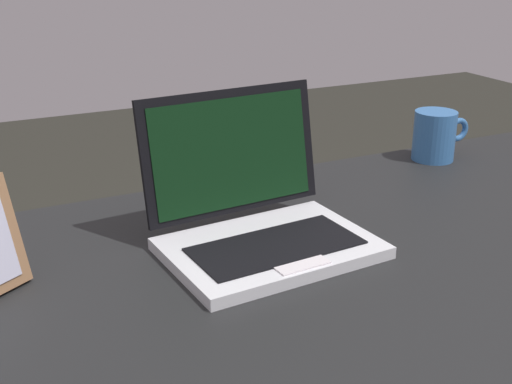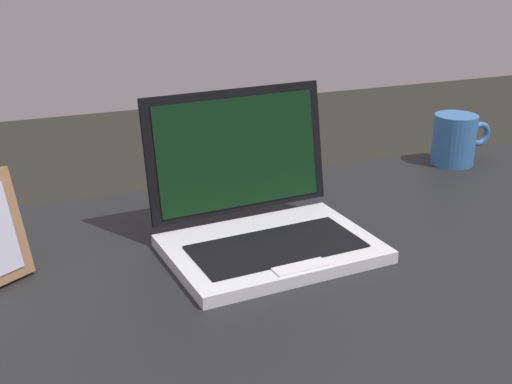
# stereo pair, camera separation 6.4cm
# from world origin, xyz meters

# --- Properties ---
(desk) EXTENTS (1.54, 0.78, 0.75)m
(desk) POSITION_xyz_m (0.00, 0.00, 0.67)
(desk) COLOR black
(desk) RESTS_ON ground
(laptop_front) EXTENTS (0.32, 0.27, 0.22)m
(laptop_front) POSITION_xyz_m (-0.05, 0.09, 0.80)
(laptop_front) COLOR silver
(laptop_front) RESTS_ON desk
(coffee_mug) EXTENTS (0.13, 0.09, 0.10)m
(coffee_mug) POSITION_xyz_m (0.47, 0.31, 0.80)
(coffee_mug) COLOR #366CAD
(coffee_mug) RESTS_ON desk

